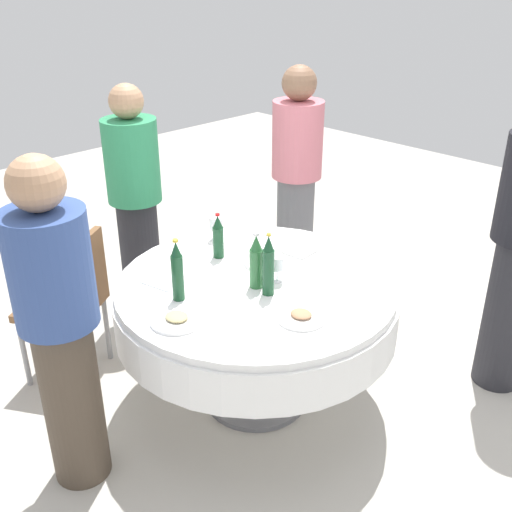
# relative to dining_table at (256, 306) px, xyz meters

# --- Properties ---
(ground_plane) EXTENTS (10.00, 10.00, 0.00)m
(ground_plane) POSITION_rel_dining_table_xyz_m (0.00, 0.00, -0.59)
(ground_plane) COLOR #B7B2A8
(dining_table) EXTENTS (1.44, 1.44, 0.74)m
(dining_table) POSITION_rel_dining_table_xyz_m (0.00, 0.00, 0.00)
(dining_table) COLOR white
(dining_table) RESTS_ON ground_plane
(bottle_dark_green_mid) EXTENTS (0.06, 0.06, 0.31)m
(bottle_dark_green_mid) POSITION_rel_dining_table_xyz_m (0.14, 0.38, 0.29)
(bottle_dark_green_mid) COLOR #194728
(bottle_dark_green_mid) RESTS_ON dining_table
(bottle_green_outer) EXTENTS (0.07, 0.07, 0.29)m
(bottle_green_outer) POSITION_rel_dining_table_xyz_m (-0.04, 0.04, 0.28)
(bottle_green_outer) COLOR #2D6B38
(bottle_green_outer) RESTS_ON dining_table
(bottle_dark_green_west) EXTENTS (0.06, 0.06, 0.32)m
(bottle_dark_green_west) POSITION_rel_dining_table_xyz_m (-0.13, 0.04, 0.30)
(bottle_dark_green_west) COLOR #194728
(bottle_dark_green_west) RESTS_ON dining_table
(bottle_dark_green_front) EXTENTS (0.06, 0.06, 0.25)m
(bottle_dark_green_front) POSITION_rel_dining_table_xyz_m (0.34, -0.05, 0.26)
(bottle_dark_green_front) COLOR #194728
(bottle_dark_green_front) RESTS_ON dining_table
(wine_glass_front) EXTENTS (0.07, 0.07, 0.14)m
(wine_glass_front) POSITION_rel_dining_table_xyz_m (-0.07, -0.08, 0.24)
(wine_glass_front) COLOR white
(wine_glass_front) RESTS_ON dining_table
(wine_glass_left) EXTENTS (0.07, 0.07, 0.14)m
(wine_glass_left) POSITION_rel_dining_table_xyz_m (0.53, -0.20, 0.24)
(wine_glass_left) COLOR white
(wine_glass_left) RESTS_ON dining_table
(plate_rear) EXTENTS (0.21, 0.21, 0.04)m
(plate_rear) POSITION_rel_dining_table_xyz_m (0.11, -0.16, 0.16)
(plate_rear) COLOR white
(plate_rear) RESTS_ON dining_table
(plate_south) EXTENTS (0.24, 0.24, 0.04)m
(plate_south) POSITION_rel_dining_table_xyz_m (-0.02, 0.52, 0.16)
(plate_south) COLOR white
(plate_south) RESTS_ON dining_table
(plate_right) EXTENTS (0.22, 0.22, 0.04)m
(plate_right) POSITION_rel_dining_table_xyz_m (-0.39, 0.10, 0.16)
(plate_right) COLOR white
(plate_right) RESTS_ON dining_table
(spoon_outer) EXTENTS (0.17, 0.09, 0.00)m
(spoon_outer) POSITION_rel_dining_table_xyz_m (0.31, 0.11, 0.15)
(spoon_outer) COLOR silver
(spoon_outer) RESTS_ON dining_table
(knife_west) EXTENTS (0.18, 0.03, 0.00)m
(knife_west) POSITION_rel_dining_table_xyz_m (0.36, -0.44, 0.15)
(knife_west) COLOR silver
(knife_west) RESTS_ON dining_table
(spoon_front) EXTENTS (0.18, 0.05, 0.00)m
(spoon_front) POSITION_rel_dining_table_xyz_m (0.32, 0.40, 0.15)
(spoon_front) COLOR silver
(spoon_front) RESTS_ON dining_table
(folded_napkin) EXTENTS (0.16, 0.16, 0.02)m
(folded_napkin) POSITION_rel_dining_table_xyz_m (0.07, -0.41, 0.16)
(folded_napkin) COLOR white
(folded_napkin) RESTS_ON dining_table
(person_mid) EXTENTS (0.34, 0.34, 1.61)m
(person_mid) POSITION_rel_dining_table_xyz_m (0.70, -1.08, 0.25)
(person_mid) COLOR slate
(person_mid) RESTS_ON ground_plane
(person_outer) EXTENTS (0.34, 0.34, 1.55)m
(person_outer) POSITION_rel_dining_table_xyz_m (1.21, -0.11, 0.22)
(person_outer) COLOR #26262B
(person_outer) RESTS_ON ground_plane
(person_west) EXTENTS (0.34, 0.34, 1.56)m
(person_west) POSITION_rel_dining_table_xyz_m (0.21, 0.96, 0.22)
(person_west) COLOR #4C3F33
(person_west) RESTS_ON ground_plane
(chair_east) EXTENTS (0.55, 0.55, 0.87)m
(chair_east) POSITION_rel_dining_table_xyz_m (0.88, 0.56, -0.07)
(chair_east) COLOR brown
(chair_east) RESTS_ON ground_plane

